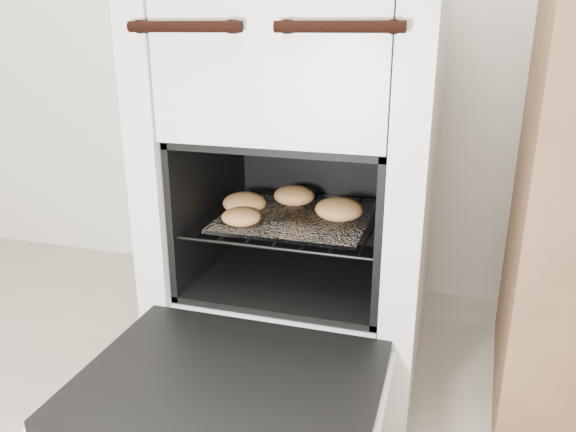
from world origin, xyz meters
name	(u,v)px	position (x,y,z in m)	size (l,w,h in m)	color
stove	(305,178)	(0.02, 1.18, 0.44)	(0.58, 0.65, 0.89)	silver
oven_door	(229,386)	(0.02, 0.68, 0.19)	(0.53, 0.41, 0.04)	black
oven_rack	(298,218)	(0.02, 1.11, 0.36)	(0.43, 0.41, 0.01)	black
foil_sheet	(295,218)	(0.02, 1.09, 0.36)	(0.33, 0.29, 0.01)	silver
baked_rolls	(287,205)	(0.00, 1.10, 0.39)	(0.35, 0.29, 0.05)	tan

